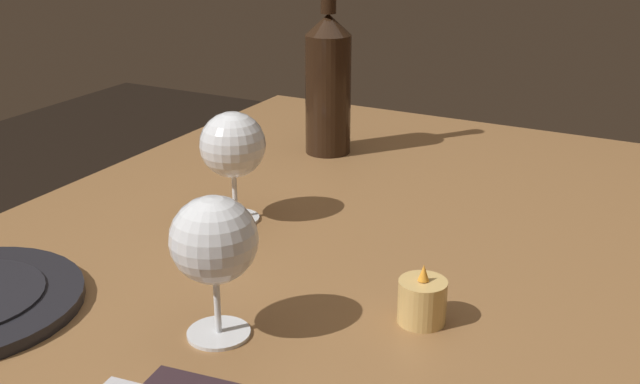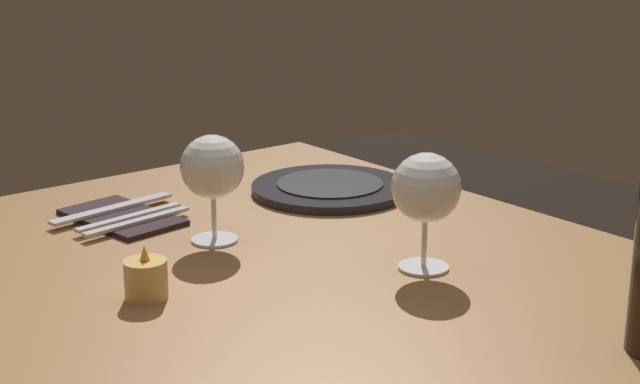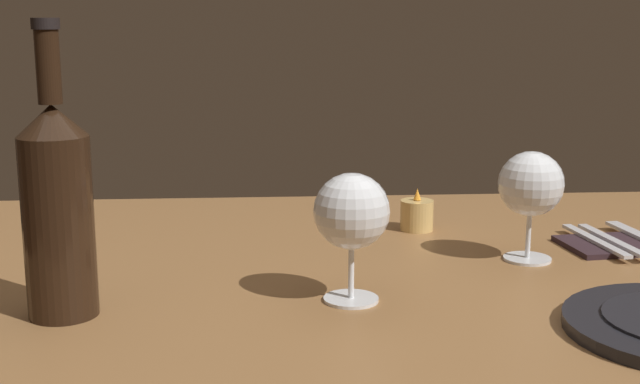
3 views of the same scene
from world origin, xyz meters
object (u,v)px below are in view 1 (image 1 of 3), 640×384
Objects in this scene: wine_bottle at (328,81)px; votive_candle at (422,302)px; wine_glass_left at (233,146)px; wine_glass_right at (214,243)px.

votive_candle is (0.47, 0.35, -0.10)m from wine_bottle.
wine_glass_left is 0.30m from wine_glass_right.
wine_glass_right is (0.26, 0.15, -0.00)m from wine_glass_left.
wine_glass_right is at bearing 16.76° from wine_bottle.
votive_candle is at bearing 67.14° from wine_glass_left.
wine_glass_right is at bearing 30.23° from wine_glass_left.
wine_glass_right is 0.23m from votive_candle.
wine_glass_right is at bearing -54.86° from votive_candle.
wine_glass_left reaches higher than wine_glass_right.
wine_glass_left is 0.37m from votive_candle.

